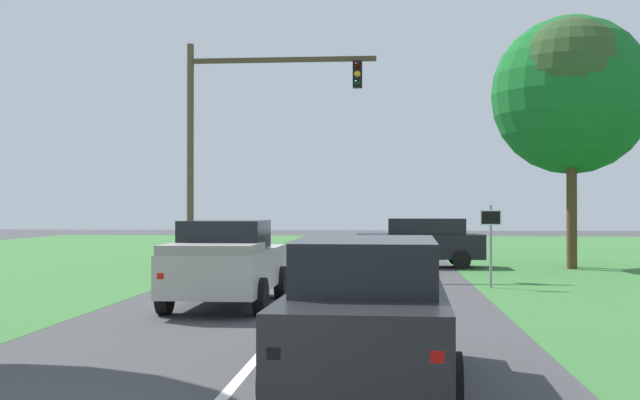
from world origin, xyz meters
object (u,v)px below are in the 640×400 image
object	(u,v)px
red_suv_near	(368,308)
keep_moving_sign	(491,235)
oak_tree_right	(571,95)
pickup_truck_lead	(226,263)
extra_tree_1	(572,77)
crossing_suv_far	(421,242)
traffic_light	(236,124)

from	to	relation	value
red_suv_near	keep_moving_sign	distance (m)	12.85
red_suv_near	oak_tree_right	distance (m)	22.31
red_suv_near	pickup_truck_lead	distance (m)	8.40
red_suv_near	extra_tree_1	bearing A→B (deg)	70.32
red_suv_near	keep_moving_sign	xyz separation A→B (m)	(3.15, 12.44, 0.51)
pickup_truck_lead	oak_tree_right	distance (m)	17.43
keep_moving_sign	oak_tree_right	xyz separation A→B (m)	(4.02, 7.95, 4.99)
keep_moving_sign	red_suv_near	bearing A→B (deg)	-104.19
oak_tree_right	crossing_suv_far	xyz separation A→B (m)	(-5.64, -0.40, -5.52)
pickup_truck_lead	oak_tree_right	world-z (taller)	oak_tree_right
traffic_light	oak_tree_right	xyz separation A→B (m)	(12.13, 3.51, 1.32)
red_suv_near	extra_tree_1	distance (m)	21.64
red_suv_near	traffic_light	size ratio (longest dim) A/B	0.62
keep_moving_sign	oak_tree_right	size ratio (longest dim) A/B	0.25
red_suv_near	extra_tree_1	world-z (taller)	extra_tree_1
red_suv_near	crossing_suv_far	distance (m)	20.05
pickup_truck_lead	traffic_light	world-z (taller)	traffic_light
pickup_truck_lead	red_suv_near	bearing A→B (deg)	-66.01
keep_moving_sign	oak_tree_right	distance (m)	10.21
oak_tree_right	crossing_suv_far	world-z (taller)	oak_tree_right
pickup_truck_lead	keep_moving_sign	xyz separation A→B (m)	(6.56, 4.77, 0.49)
pickup_truck_lead	crossing_suv_far	distance (m)	13.28
traffic_light	crossing_suv_far	distance (m)	8.33
oak_tree_right	traffic_light	bearing A→B (deg)	-163.85
crossing_suv_far	extra_tree_1	xyz separation A→B (m)	(5.47, -0.44, 6.08)
keep_moving_sign	crossing_suv_far	size ratio (longest dim) A/B	0.49
pickup_truck_lead	crossing_suv_far	xyz separation A→B (m)	(4.94, 12.33, -0.04)
pickup_truck_lead	keep_moving_sign	distance (m)	8.13
crossing_suv_far	keep_moving_sign	bearing A→B (deg)	-77.90
pickup_truck_lead	crossing_suv_far	size ratio (longest dim) A/B	1.08
crossing_suv_far	extra_tree_1	bearing A→B (deg)	-4.56
keep_moving_sign	extra_tree_1	bearing A→B (deg)	61.58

